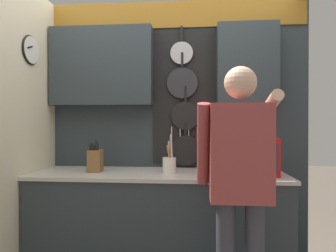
{
  "coord_description": "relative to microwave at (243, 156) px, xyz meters",
  "views": [
    {
      "loc": [
        0.3,
        -2.55,
        1.3
      ],
      "look_at": [
        0.06,
        0.21,
        1.28
      ],
      "focal_mm": 32.0,
      "sensor_mm": 36.0,
      "label": 1
    }
  ],
  "objects": [
    {
      "name": "microwave",
      "position": [
        0.0,
        0.0,
        0.0
      ],
      "size": [
        0.52,
        0.37,
        0.3
      ],
      "color": "red",
      "rests_on": "base_cabinet_counter"
    },
    {
      "name": "base_cabinet_counter",
      "position": [
        -0.71,
        0.01,
        -0.6
      ],
      "size": [
        2.15,
        0.66,
        0.88
      ],
      "color": "#2D383D",
      "rests_on": "ground_plane"
    },
    {
      "name": "utensil_crock",
      "position": [
        -0.61,
        0.0,
        -0.07
      ],
      "size": [
        0.12,
        0.12,
        0.33
      ],
      "color": "white",
      "rests_on": "base_cabinet_counter"
    },
    {
      "name": "knife_block",
      "position": [
        -1.26,
        0.0,
        -0.05
      ],
      "size": [
        0.12,
        0.16,
        0.27
      ],
      "color": "brown",
      "rests_on": "base_cabinet_counter"
    },
    {
      "name": "side_wall",
      "position": [
        -1.8,
        -0.37,
        0.21
      ],
      "size": [
        0.07,
        1.6,
        2.47
      ],
      "color": "beige",
      "rests_on": "ground_plane"
    },
    {
      "name": "person",
      "position": [
        -0.12,
        -0.62,
        -0.05
      ],
      "size": [
        0.54,
        0.64,
        1.66
      ],
      "color": "#383842",
      "rests_on": "ground_plane"
    },
    {
      "name": "back_wall_unit",
      "position": [
        -0.74,
        0.31,
        0.47
      ],
      "size": [
        2.72,
        0.2,
        2.47
      ],
      "color": "#2D383D",
      "rests_on": "ground_plane"
    }
  ]
}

